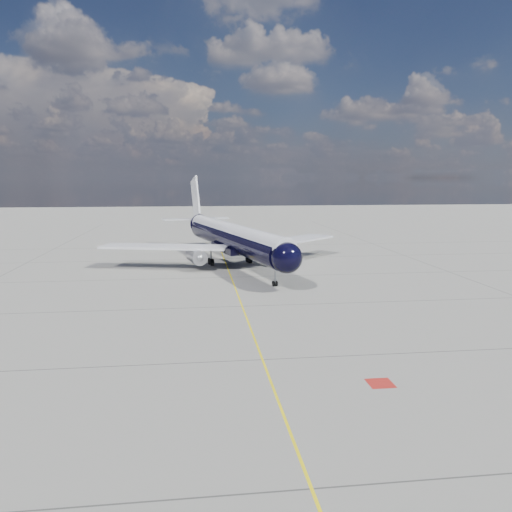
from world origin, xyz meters
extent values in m
plane|color=gray|center=(0.00, 30.00, 0.00)|extent=(320.00, 320.00, 0.00)
cube|color=yellow|center=(0.00, 25.00, 0.00)|extent=(0.16, 160.00, 0.01)
cube|color=maroon|center=(6.80, -10.00, 0.00)|extent=(1.60, 1.60, 0.01)
cylinder|color=black|center=(0.99, 33.80, 3.93)|extent=(12.17, 35.32, 3.55)
sphere|color=black|center=(5.58, 15.67, 3.93)|extent=(4.32, 4.32, 3.55)
cone|color=black|center=(-4.41, 55.10, 4.49)|extent=(5.05, 7.22, 3.55)
cylinder|color=silver|center=(0.99, 33.80, 4.82)|extent=(11.87, 36.94, 2.77)
cube|color=black|center=(5.63, 15.49, 4.44)|extent=(2.45, 1.64, 0.51)
cube|color=silver|center=(-8.88, 32.75, 3.09)|extent=(18.55, 8.82, 0.30)
cube|color=silver|center=(10.16, 37.57, 3.09)|extent=(16.44, 15.53, 0.30)
cube|color=black|center=(0.99, 33.80, 2.62)|extent=(6.10, 10.03, 0.94)
cylinder|color=silver|center=(-4.45, 30.49, 2.01)|extent=(3.09, 4.68, 2.09)
cylinder|color=silver|center=(7.34, 33.48, 2.01)|extent=(3.09, 4.68, 2.09)
sphere|color=gray|center=(-3.96, 28.59, 2.01)|extent=(1.25, 1.25, 1.03)
sphere|color=gray|center=(7.82, 31.58, 2.01)|extent=(1.25, 1.25, 1.03)
cube|color=silver|center=(-4.49, 30.68, 2.71)|extent=(0.93, 2.95, 1.03)
cube|color=silver|center=(7.29, 33.66, 2.71)|extent=(0.93, 2.95, 1.03)
cube|color=silver|center=(-4.29, 54.65, 9.26)|extent=(1.75, 5.82, 7.97)
cube|color=silver|center=(-4.41, 55.10, 5.24)|extent=(12.52, 5.89, 0.21)
cylinder|color=gray|center=(4.78, 18.84, 1.17)|extent=(0.20, 0.20, 1.96)
cylinder|color=black|center=(4.60, 18.80, 0.33)|extent=(0.32, 0.68, 0.65)
cylinder|color=black|center=(4.96, 18.89, 0.33)|extent=(0.32, 0.68, 0.65)
cylinder|color=gray|center=(-2.26, 34.43, 1.26)|extent=(0.30, 0.30, 1.78)
cylinder|color=gray|center=(3.54, 35.90, 1.26)|extent=(0.30, 0.30, 1.78)
cylinder|color=black|center=(-2.13, 33.93, 0.51)|extent=(0.66, 1.10, 1.03)
cylinder|color=black|center=(-2.38, 34.92, 0.51)|extent=(0.66, 1.10, 1.03)
cylinder|color=black|center=(3.67, 35.40, 0.51)|extent=(0.66, 1.10, 1.03)
cylinder|color=black|center=(3.42, 36.39, 0.51)|extent=(0.66, 1.10, 1.03)
camera|label=1|loc=(-4.63, -38.51, 12.77)|focal=35.00mm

